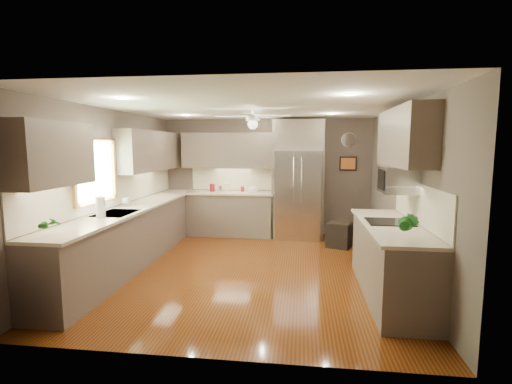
% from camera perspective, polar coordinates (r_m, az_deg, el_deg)
% --- Properties ---
extents(floor, '(5.00, 5.00, 0.00)m').
position_cam_1_polar(floor, '(5.94, -0.87, -11.75)').
color(floor, '#451C09').
rests_on(floor, ground).
extents(ceiling, '(5.00, 5.00, 0.00)m').
position_cam_1_polar(ceiling, '(5.65, -0.92, 13.00)').
color(ceiling, white).
rests_on(ceiling, ground).
extents(wall_back, '(4.50, 0.00, 4.50)m').
position_cam_1_polar(wall_back, '(8.13, 1.55, 2.36)').
color(wall_back, brown).
rests_on(wall_back, ground).
extents(wall_front, '(4.50, 0.00, 4.50)m').
position_cam_1_polar(wall_front, '(3.24, -7.04, -4.85)').
color(wall_front, brown).
rests_on(wall_front, ground).
extents(wall_left, '(0.00, 5.00, 5.00)m').
position_cam_1_polar(wall_left, '(6.37, -21.35, 0.58)').
color(wall_left, brown).
rests_on(wall_left, ground).
extents(wall_right, '(0.00, 5.00, 5.00)m').
position_cam_1_polar(wall_right, '(5.80, 21.71, -0.03)').
color(wall_right, brown).
rests_on(wall_right, ground).
extents(canister_a, '(0.12, 0.12, 0.17)m').
position_cam_1_polar(canister_a, '(8.07, -6.74, 0.64)').
color(canister_a, maroon).
rests_on(canister_a, back_run).
extents(canister_b, '(0.08, 0.08, 0.13)m').
position_cam_1_polar(canister_b, '(8.02, -5.52, 0.54)').
color(canister_b, silver).
rests_on(canister_b, back_run).
extents(canister_c, '(0.13, 0.13, 0.17)m').
position_cam_1_polar(canister_c, '(8.04, -4.53, 0.71)').
color(canister_c, beige).
rests_on(canister_c, back_run).
extents(canister_d, '(0.09, 0.09, 0.11)m').
position_cam_1_polar(canister_d, '(7.97, -2.09, 0.46)').
color(canister_d, maroon).
rests_on(canister_d, back_run).
extents(soap_bottle, '(0.09, 0.09, 0.19)m').
position_cam_1_polar(soap_bottle, '(6.42, -19.20, -1.21)').
color(soap_bottle, white).
rests_on(soap_bottle, left_run).
extents(potted_plant_left, '(0.15, 0.12, 0.27)m').
position_cam_1_polar(potted_plant_left, '(4.64, -29.13, -4.29)').
color(potted_plant_left, '#1C621D').
rests_on(potted_plant_left, left_run).
extents(potted_plant_right, '(0.24, 0.22, 0.35)m').
position_cam_1_polar(potted_plant_right, '(4.18, 22.47, -4.48)').
color(potted_plant_right, '#1C621D').
rests_on(potted_plant_right, right_run).
extents(bowl, '(0.24, 0.24, 0.05)m').
position_cam_1_polar(bowl, '(7.85, -0.46, 0.11)').
color(bowl, beige).
rests_on(bowl, back_run).
extents(left_run, '(0.65, 4.70, 1.45)m').
position_cam_1_polar(left_run, '(6.50, -18.11, -6.02)').
color(left_run, brown).
rests_on(left_run, ground).
extents(back_run, '(1.85, 0.65, 1.45)m').
position_cam_1_polar(back_run, '(8.05, -3.83, -3.20)').
color(back_run, brown).
rests_on(back_run, ground).
extents(uppers, '(4.50, 4.70, 0.95)m').
position_cam_1_polar(uppers, '(6.46, -6.59, 6.63)').
color(uppers, brown).
rests_on(uppers, wall_left).
extents(window, '(0.05, 1.12, 0.92)m').
position_cam_1_polar(window, '(5.90, -23.53, 2.93)').
color(window, '#BFF2B2').
rests_on(window, wall_left).
extents(sink, '(0.50, 0.70, 0.32)m').
position_cam_1_polar(sink, '(5.84, -20.78, -3.35)').
color(sink, silver).
rests_on(sink, left_run).
extents(refrigerator, '(1.06, 0.75, 2.45)m').
position_cam_1_polar(refrigerator, '(7.76, 6.45, 1.64)').
color(refrigerator, silver).
rests_on(refrigerator, ground).
extents(right_run, '(0.70, 2.20, 1.45)m').
position_cam_1_polar(right_run, '(5.11, 20.06, -9.63)').
color(right_run, brown).
rests_on(right_run, ground).
extents(microwave, '(0.43, 0.55, 0.34)m').
position_cam_1_polar(microwave, '(5.19, 20.95, 1.78)').
color(microwave, silver).
rests_on(microwave, wall_right).
extents(ceiling_fan, '(1.18, 1.18, 0.32)m').
position_cam_1_polar(ceiling_fan, '(5.94, -0.50, 11.09)').
color(ceiling_fan, white).
rests_on(ceiling_fan, ceiling).
extents(recessed_lights, '(2.84, 3.14, 0.01)m').
position_cam_1_polar(recessed_lights, '(6.05, -0.76, 12.55)').
color(recessed_lights, white).
rests_on(recessed_lights, ceiling).
extents(wall_clock, '(0.30, 0.03, 0.30)m').
position_cam_1_polar(wall_clock, '(8.11, 14.07, 7.80)').
color(wall_clock, white).
rests_on(wall_clock, wall_back).
extents(framed_print, '(0.36, 0.03, 0.30)m').
position_cam_1_polar(framed_print, '(8.11, 13.97, 4.27)').
color(framed_print, black).
rests_on(framed_print, wall_back).
extents(stool, '(0.55, 0.55, 0.49)m').
position_cam_1_polar(stool, '(7.30, 12.72, -6.40)').
color(stool, black).
rests_on(stool, ground).
extents(paper_towel, '(0.12, 0.12, 0.31)m').
position_cam_1_polar(paper_towel, '(5.54, -22.80, -2.16)').
color(paper_towel, white).
rests_on(paper_towel, left_run).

